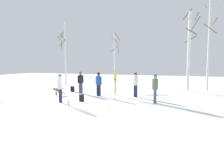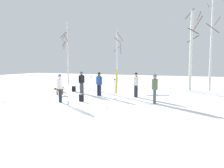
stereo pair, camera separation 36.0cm
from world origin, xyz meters
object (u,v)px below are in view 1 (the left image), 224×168
at_px(person_0, 60,86).
at_px(person_3, 99,82).
at_px(person_2, 81,81).
at_px(ski_poles_1, 91,85).
at_px(backpack_2, 82,98).
at_px(water_bottle_0, 69,103).
at_px(backpack_1, 73,89).
at_px(person_1, 155,87).
at_px(person_4, 136,83).
at_px(ski_pair_lying_0, 2,103).
at_px(birch_tree_2, 189,49).
at_px(birch_tree_3, 209,43).
at_px(birch_tree_1, 115,56).
at_px(water_bottle_1, 109,109).
at_px(dog, 58,90).
at_px(ski_poles_0, 115,88).
at_px(ski_pair_lying_1, 157,95).
at_px(backpack_0, 60,89).
at_px(ski_pair_planted_0, 116,82).
at_px(birch_tree_0, 65,52).

bearing_deg(person_0, person_3, 70.52).
distance_m(person_2, ski_poles_1, 0.94).
distance_m(backpack_2, water_bottle_0, 1.24).
xyz_separation_m(person_2, backpack_1, (-1.11, 0.62, -0.77)).
distance_m(person_1, backpack_2, 4.53).
height_order(person_4, ski_pair_lying_0, person_4).
distance_m(birch_tree_2, birch_tree_3, 1.63).
bearing_deg(backpack_2, person_2, 119.49).
distance_m(ski_poles_1, birch_tree_2, 9.18).
xyz_separation_m(person_4, birch_tree_1, (-5.15, 10.18, 2.31)).
height_order(person_3, backpack_1, person_3).
relative_size(water_bottle_1, birch_tree_3, 0.03).
relative_size(ski_poles_1, water_bottle_0, 6.54).
xyz_separation_m(dog, water_bottle_1, (5.39, -3.54, -0.27)).
bearing_deg(water_bottle_1, backpack_2, 144.18).
relative_size(dog, water_bottle_0, 3.57).
bearing_deg(person_3, ski_poles_0, -33.45).
bearing_deg(water_bottle_0, person_4, 54.91).
height_order(ski_pair_lying_1, backpack_2, backpack_2).
xyz_separation_m(ski_pair_lying_0, birch_tree_1, (1.84, 15.06, 3.28)).
bearing_deg(person_3, backpack_2, -91.70).
bearing_deg(water_bottle_1, person_3, 119.72).
distance_m(person_1, person_4, 2.44).
relative_size(person_2, ski_poles_1, 1.25).
xyz_separation_m(person_1, ski_poles_0, (-2.64, 0.32, -0.25)).
height_order(ski_poles_0, birch_tree_2, birch_tree_2).
bearing_deg(person_1, ski_pair_lying_0, -160.40).
height_order(water_bottle_0, water_bottle_1, water_bottle_1).
bearing_deg(birch_tree_1, backpack_0, -97.70).
distance_m(dog, birch_tree_3, 13.05).
bearing_deg(water_bottle_1, ski_pair_lying_0, -178.24).
bearing_deg(water_bottle_1, water_bottle_0, 167.63).
bearing_deg(backpack_1, person_1, -20.50).
distance_m(person_2, dog, 1.89).
bearing_deg(backpack_1, birch_tree_1, 87.28).
bearing_deg(person_0, birch_tree_2, 51.34).
relative_size(ski_pair_planted_0, backpack_0, 4.21).
relative_size(ski_pair_lying_0, birch_tree_2, 0.25).
xyz_separation_m(person_1, person_3, (-4.27, 1.39, 0.00)).
xyz_separation_m(backpack_2, birch_tree_0, (-6.36, 8.17, 3.31)).
distance_m(ski_pair_lying_0, birch_tree_1, 15.52).
bearing_deg(water_bottle_0, ski_pair_lying_1, 52.45).
distance_m(person_1, water_bottle_0, 5.12).
xyz_separation_m(ski_pair_planted_0, water_bottle_1, (1.65, -5.77, -0.81)).
distance_m(person_0, ski_pair_lying_0, 3.61).
xyz_separation_m(ski_poles_0, birch_tree_2, (4.43, 6.88, 2.89)).
height_order(person_3, ski_poles_0, person_3).
bearing_deg(backpack_0, water_bottle_0, -51.14).
bearing_deg(person_1, birch_tree_2, 76.01).
bearing_deg(person_4, person_0, -136.30).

